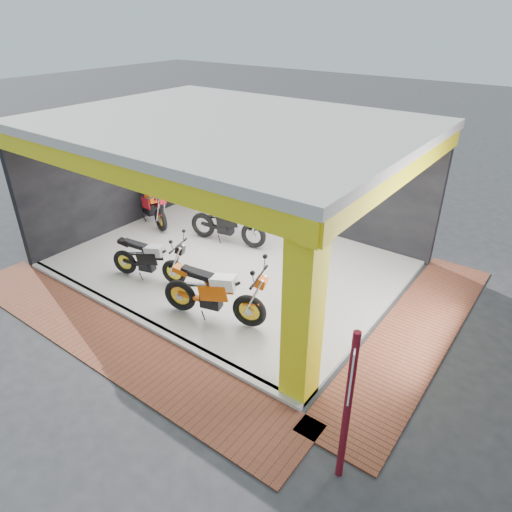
# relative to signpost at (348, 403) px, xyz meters

# --- Properties ---
(ground) EXTENTS (80.00, 80.00, 0.00)m
(ground) POSITION_rel_signpost_xyz_m (-5.04, 1.74, -1.39)
(ground) COLOR #2D2D30
(ground) RESTS_ON ground
(showroom_floor) EXTENTS (8.00, 6.00, 0.10)m
(showroom_floor) POSITION_rel_signpost_xyz_m (-5.04, 3.74, -1.34)
(showroom_floor) COLOR white
(showroom_floor) RESTS_ON ground
(showroom_ceiling) EXTENTS (8.40, 6.40, 0.20)m
(showroom_ceiling) POSITION_rel_signpost_xyz_m (-5.04, 3.74, 2.21)
(showroom_ceiling) COLOR beige
(showroom_ceiling) RESTS_ON corner_column
(back_wall) EXTENTS (8.20, 0.20, 3.50)m
(back_wall) POSITION_rel_signpost_xyz_m (-5.04, 6.84, 0.36)
(back_wall) COLOR black
(back_wall) RESTS_ON ground
(left_wall) EXTENTS (0.20, 6.20, 3.50)m
(left_wall) POSITION_rel_signpost_xyz_m (-9.14, 3.74, 0.36)
(left_wall) COLOR black
(left_wall) RESTS_ON ground
(corner_column) EXTENTS (0.50, 0.50, 3.50)m
(corner_column) POSITION_rel_signpost_xyz_m (-1.29, 0.99, 0.36)
(corner_column) COLOR yellow
(corner_column) RESTS_ON ground
(header_beam_front) EXTENTS (8.40, 0.30, 0.40)m
(header_beam_front) POSITION_rel_signpost_xyz_m (-5.04, 0.74, 1.91)
(header_beam_front) COLOR yellow
(header_beam_front) RESTS_ON corner_column
(header_beam_right) EXTENTS (0.30, 6.40, 0.40)m
(header_beam_right) POSITION_rel_signpost_xyz_m (-1.04, 3.74, 1.91)
(header_beam_right) COLOR yellow
(header_beam_right) RESTS_ON corner_column
(floor_kerb) EXTENTS (8.00, 0.20, 0.10)m
(floor_kerb) POSITION_rel_signpost_xyz_m (-5.04, 0.72, -1.34)
(floor_kerb) COLOR white
(floor_kerb) RESTS_ON ground
(paver_front) EXTENTS (9.00, 1.40, 0.03)m
(paver_front) POSITION_rel_signpost_xyz_m (-5.04, -0.06, -1.37)
(paver_front) COLOR brown
(paver_front) RESTS_ON ground
(paver_right) EXTENTS (1.40, 7.00, 0.03)m
(paver_right) POSITION_rel_signpost_xyz_m (-0.24, 3.74, -1.37)
(paver_right) COLOR brown
(paver_right) RESTS_ON ground
(signpost) EXTENTS (0.14, 0.34, 2.54)m
(signpost) POSITION_rel_signpost_xyz_m (0.00, 0.00, 0.00)
(signpost) COLOR maroon
(signpost) RESTS_ON ground
(moto_hero) EXTENTS (2.59, 1.53, 1.49)m
(moto_hero) POSITION_rel_signpost_xyz_m (-3.02, 1.87, -0.54)
(moto_hero) COLOR #DD5509
(moto_hero) RESTS_ON showroom_floor
(moto_row_a) EXTENTS (2.23, 1.32, 1.28)m
(moto_row_a) POSITION_rel_signpost_xyz_m (-5.41, 2.12, -0.65)
(moto_row_a) COLOR black
(moto_row_a) RESTS_ON showroom_floor
(moto_row_b) EXTENTS (2.55, 1.36, 1.48)m
(moto_row_b) POSITION_rel_signpost_xyz_m (-5.04, 4.71, -0.55)
(moto_row_b) COLOR black
(moto_row_b) RESTS_ON showroom_floor
(moto_row_c) EXTENTS (2.46, 1.57, 1.41)m
(moto_row_c) POSITION_rel_signpost_xyz_m (-7.84, 3.97, -0.58)
(moto_row_c) COLOR red
(moto_row_c) RESTS_ON showroom_floor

